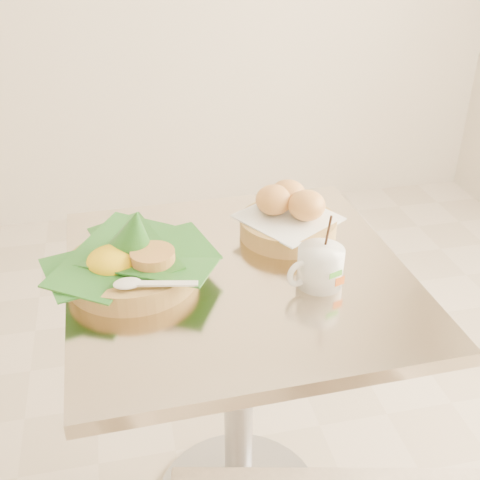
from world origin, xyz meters
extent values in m
cylinder|color=gray|center=(0.15, 0.01, 0.37)|extent=(0.07, 0.07, 0.69)
cube|color=beige|center=(0.15, 0.01, 0.73)|extent=(0.71, 0.71, 0.03)
cylinder|color=tan|center=(-0.07, 0.03, 0.77)|extent=(0.27, 0.27, 0.04)
cone|color=#19591C|center=(-0.06, 0.04, 0.85)|extent=(0.16, 0.16, 0.14)
ellipsoid|color=yellow|center=(-0.11, 0.03, 0.80)|extent=(0.10, 0.10, 0.06)
cylinder|color=#CC9347|center=(-0.03, 0.01, 0.81)|extent=(0.09, 0.09, 0.02)
cylinder|color=tan|center=(0.29, 0.14, 0.77)|extent=(0.22, 0.22, 0.04)
cube|color=white|center=(0.29, 0.14, 0.80)|extent=(0.26, 0.26, 0.01)
ellipsoid|color=#B56A29|center=(0.26, 0.16, 0.83)|extent=(0.08, 0.08, 0.07)
ellipsoid|color=#B56A29|center=(0.33, 0.12, 0.83)|extent=(0.08, 0.08, 0.07)
ellipsoid|color=#B56A29|center=(0.30, 0.18, 0.83)|extent=(0.08, 0.08, 0.07)
cylinder|color=white|center=(0.30, -0.07, 0.79)|extent=(0.09, 0.09, 0.08)
torus|color=white|center=(0.25, -0.09, 0.79)|extent=(0.06, 0.03, 0.06)
cylinder|color=#4F2C16|center=(0.30, -0.07, 0.83)|extent=(0.08, 0.08, 0.01)
cylinder|color=black|center=(0.31, -0.06, 0.85)|extent=(0.01, 0.05, 0.12)
cube|color=green|center=(0.31, -0.11, 0.80)|extent=(0.03, 0.01, 0.01)
cube|color=orange|center=(0.32, -0.11, 0.78)|extent=(0.02, 0.01, 0.02)
camera|label=1|loc=(-0.08, -1.02, 1.43)|focal=45.00mm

